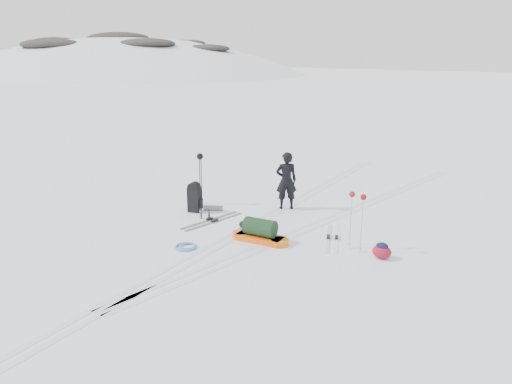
% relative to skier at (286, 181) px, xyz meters
% --- Properties ---
extents(ground, '(200.00, 200.00, 0.00)m').
position_rel_skier_xyz_m(ground, '(0.07, -1.93, -0.81)').
color(ground, white).
rests_on(ground, ground).
extents(ski_tracks, '(3.38, 17.97, 0.01)m').
position_rel_skier_xyz_m(ski_tracks, '(0.69, -1.06, -0.81)').
color(ski_tracks, silver).
rests_on(ski_tracks, ground).
extents(skier, '(0.70, 0.68, 1.63)m').
position_rel_skier_xyz_m(skier, '(0.00, 0.00, 0.00)').
color(skier, black).
rests_on(skier, ground).
extents(pulk_sled, '(1.48, 0.59, 0.55)m').
position_rel_skier_xyz_m(pulk_sled, '(0.83, -2.48, -0.60)').
color(pulk_sled, '#EF5B0E').
rests_on(pulk_sled, ground).
extents(expedition_rucksack, '(0.80, 0.74, 0.85)m').
position_rel_skier_xyz_m(expedition_rucksack, '(-1.86, -1.66, -0.42)').
color(expedition_rucksack, black).
rests_on(expedition_rucksack, ground).
extents(ski_poles_black, '(0.19, 0.22, 1.51)m').
position_rel_skier_xyz_m(ski_poles_black, '(-2.23, -1.07, 0.42)').
color(ski_poles_black, black).
rests_on(ski_poles_black, ground).
extents(ski_poles_silver, '(0.42, 0.19, 1.34)m').
position_rel_skier_xyz_m(ski_poles_silver, '(2.88, -1.71, 0.31)').
color(ski_poles_silver, '#A9AAAF').
rests_on(ski_poles_silver, ground).
extents(touring_skis_grey, '(0.57, 1.96, 0.07)m').
position_rel_skier_xyz_m(touring_skis_grey, '(-1.00, -2.05, -0.80)').
color(touring_skis_grey, gray).
rests_on(touring_skis_grey, ground).
extents(touring_skis_white, '(1.07, 1.86, 0.07)m').
position_rel_skier_xyz_m(touring_skis_white, '(2.15, -1.36, -0.80)').
color(touring_skis_white, silver).
rests_on(touring_skis_white, ground).
extents(rope_coil, '(0.59, 0.59, 0.06)m').
position_rel_skier_xyz_m(rope_coil, '(-0.30, -3.78, -0.78)').
color(rope_coil, '#4F91C1').
rests_on(rope_coil, ground).
extents(small_daypack, '(0.51, 0.47, 0.36)m').
position_rel_skier_xyz_m(small_daypack, '(3.54, -1.80, -0.64)').
color(small_daypack, maroon).
rests_on(small_daypack, ground).
extents(thermos_pair, '(0.26, 0.20, 0.28)m').
position_rel_skier_xyz_m(thermos_pair, '(-1.29, -2.01, -0.68)').
color(thermos_pair, slate).
rests_on(thermos_pair, ground).
extents(stuff_sack, '(0.39, 0.32, 0.21)m').
position_rel_skier_xyz_m(stuff_sack, '(0.06, -2.02, -0.71)').
color(stuff_sack, black).
rests_on(stuff_sack, ground).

